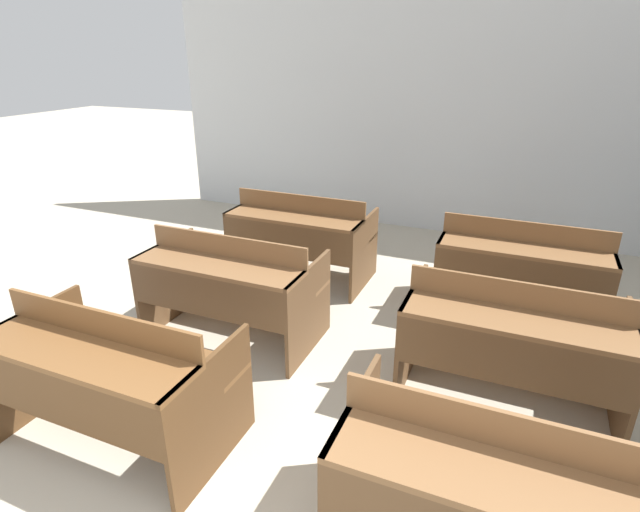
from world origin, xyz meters
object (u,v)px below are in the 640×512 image
object	(u,v)px
bench_third_right	(521,267)
schoolbag	(30,351)
bench_front_left	(110,372)
bench_second_left	(230,283)
bench_front_right	(497,490)
bench_second_right	(512,339)
bench_third_left	(301,234)

from	to	relation	value
bench_third_right	schoolbag	size ratio (longest dim) A/B	3.79
bench_front_left	schoolbag	bearing A→B (deg)	165.47
bench_front_left	bench_second_left	size ratio (longest dim) A/B	1.00
bench_third_right	bench_front_right	bearing A→B (deg)	-89.68
bench_second_right	schoolbag	world-z (taller)	bench_second_right
bench_front_right	bench_second_right	size ratio (longest dim) A/B	1.00
bench_front_right	bench_third_right	size ratio (longest dim) A/B	1.00
bench_second_left	bench_third_left	size ratio (longest dim) A/B	1.00
schoolbag	bench_second_right	bearing A→B (deg)	17.16
bench_front_right	schoolbag	bearing A→B (deg)	174.88
bench_second_left	bench_front_left	bearing A→B (deg)	-90.32
bench_front_right	schoolbag	distance (m)	3.04
bench_third_left	bench_front_right	bearing A→B (deg)	-50.45
bench_second_right	bench_third_left	xyz separation A→B (m)	(-1.95, 1.18, 0.00)
bench_front_left	bench_third_left	size ratio (longest dim) A/B	1.00
bench_second_left	bench_front_right	bearing A→B (deg)	-31.03
bench_third_left	bench_front_left	bearing A→B (deg)	-90.77
bench_front_right	bench_second_left	bearing A→B (deg)	148.97
bench_third_left	bench_third_right	distance (m)	1.95
bench_front_left	bench_third_right	size ratio (longest dim) A/B	1.00
bench_second_left	schoolbag	bearing A→B (deg)	-138.07
bench_second_right	bench_third_left	world-z (taller)	same
bench_front_left	bench_front_right	xyz separation A→B (m)	(1.99, -0.01, 0.00)
schoolbag	bench_third_left	bearing A→B (deg)	63.38
schoolbag	bench_second_left	bearing A→B (deg)	41.93
bench_front_left	schoolbag	xyz separation A→B (m)	(-1.02, 0.27, -0.29)
bench_second_left	bench_third_left	bearing A→B (deg)	88.77
bench_front_left	bench_third_right	distance (m)	3.08
bench_third_left	schoolbag	xyz separation A→B (m)	(-1.05, -2.11, -0.29)
bench_second_right	bench_third_left	size ratio (longest dim) A/B	1.00
bench_third_right	bench_third_left	bearing A→B (deg)	179.52
bench_front_left	bench_third_left	bearing A→B (deg)	89.23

